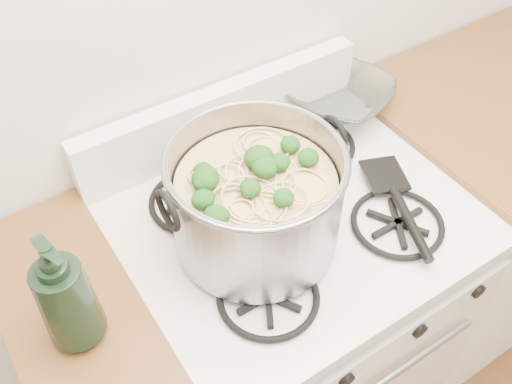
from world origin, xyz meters
name	(u,v)px	position (x,y,z in m)	size (l,w,h in m)	color
gas_range	(286,323)	(0.00, 1.26, 0.44)	(0.76, 0.66, 0.92)	white
counter_right	(499,192)	(0.88, 1.26, 0.46)	(1.00, 0.65, 0.92)	silver
stock_pot	(256,202)	(-0.11, 1.25, 1.03)	(0.38, 0.35, 0.24)	gray
spatula	(385,173)	(0.23, 1.23, 0.94)	(0.29, 0.31, 0.02)	black
glass_bowl	(339,101)	(0.31, 1.50, 0.94)	(0.11, 0.11, 0.03)	white
bottle	(63,292)	(-0.51, 1.23, 1.06)	(0.10, 0.10, 0.27)	black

